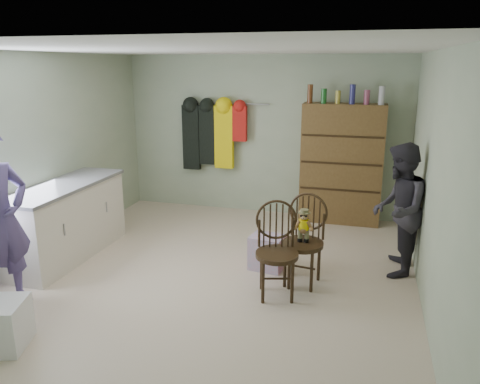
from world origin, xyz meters
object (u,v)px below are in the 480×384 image
(counter, at_px, (66,221))
(dresser, at_px, (342,164))
(chair_far, at_px, (277,246))
(chair_front, at_px, (304,234))

(counter, bearing_deg, dresser, 35.69)
(counter, relative_size, dresser, 0.90)
(chair_far, xyz_separation_m, dresser, (0.47, 2.58, 0.37))
(counter, xyz_separation_m, dresser, (3.20, 2.30, 0.44))
(counter, bearing_deg, chair_front, 1.29)
(chair_front, bearing_deg, counter, -170.56)
(chair_front, distance_m, chair_far, 0.43)
(chair_front, bearing_deg, chair_far, -115.92)
(counter, height_order, chair_front, chair_front)
(counter, height_order, chair_far, chair_far)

